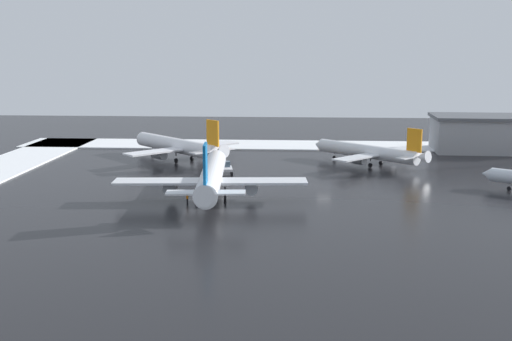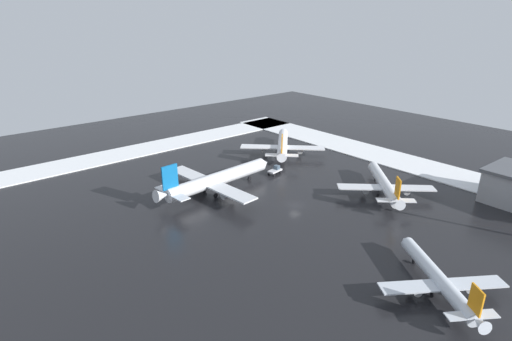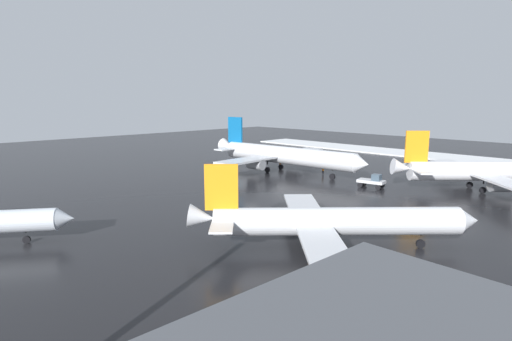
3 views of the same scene
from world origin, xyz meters
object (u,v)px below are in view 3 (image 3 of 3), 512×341
airplane_parked_starboard (330,221)px  ground_crew_by_nose_gear (323,170)px  pushback_tug (373,181)px  ground_crew_mid_apron (280,164)px  airplane_distant_tail (283,155)px  airplane_foreground_jet (490,171)px

airplane_parked_starboard → ground_crew_by_nose_gear: 42.01m
pushback_tug → ground_crew_by_nose_gear: bearing=154.0°
ground_crew_by_nose_gear → ground_crew_mid_apron: (-0.38, 11.62, 0.00)m
airplane_distant_tail → pushback_tug: airplane_distant_tail is taller
airplane_parked_starboard → pushback_tug: 31.77m
airplane_distant_tail → airplane_foreground_jet: (12.17, -36.14, -0.38)m
airplane_parked_starboard → pushback_tug: bearing=65.0°
airplane_parked_starboard → airplane_distant_tail: bearing=91.4°
airplane_foreground_jet → pushback_tug: 19.41m
airplane_distant_tail → ground_crew_by_nose_gear: (3.81, -7.75, -2.77)m
airplane_distant_tail → pushback_tug: size_ratio=7.79×
airplane_distant_tail → ground_crew_mid_apron: (3.44, 3.88, -2.77)m
airplane_distant_tail → pushback_tug: 21.46m
airplane_parked_starboard → ground_crew_mid_apron: (33.10, 36.92, -1.98)m
ground_crew_by_nose_gear → ground_crew_mid_apron: 11.63m
airplane_foreground_jet → pushback_tug: (-12.36, 14.83, -2.08)m
airplane_parked_starboard → airplane_foreground_jet: size_ratio=0.89×
airplane_foreground_jet → airplane_parked_starboard: bearing=-139.1°
airplane_parked_starboard → ground_crew_by_nose_gear: airplane_parked_starboard is taller
pushback_tug → ground_crew_by_nose_gear: (4.00, 13.57, -0.31)m
pushback_tug → ground_crew_mid_apron: size_ratio=2.87×
ground_crew_by_nose_gear → ground_crew_mid_apron: bearing=-155.3°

